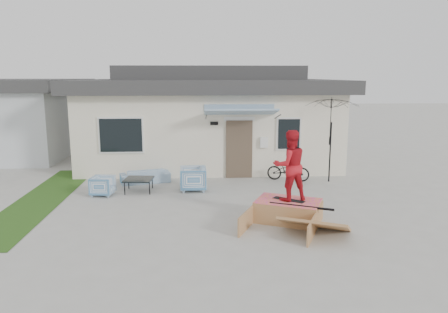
{
  "coord_description": "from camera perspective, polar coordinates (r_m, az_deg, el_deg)",
  "views": [
    {
      "loc": [
        -0.41,
        -10.72,
        3.69
      ],
      "look_at": [
        0.3,
        1.8,
        1.3
      ],
      "focal_mm": 34.3,
      "sensor_mm": 36.0,
      "label": 1
    }
  ],
  "objects": [
    {
      "name": "armchair_right",
      "position": [
        13.9,
        -4.17,
        -2.81
      ],
      "size": [
        0.8,
        0.85,
        0.85
      ],
      "primitive_type": "imported",
      "rotation": [
        0.0,
        0.0,
        -1.54
      ],
      "color": "teal",
      "rests_on": "ground"
    },
    {
      "name": "skate_ramp",
      "position": [
        11.18,
        8.53,
        -7.17
      ],
      "size": [
        2.32,
        2.58,
        0.53
      ],
      "primitive_type": null,
      "rotation": [
        0.0,
        0.0,
        -0.43
      ],
      "color": "#A37245",
      "rests_on": "ground"
    },
    {
      "name": "loveseat",
      "position": [
        15.16,
        -10.47,
        -2.2
      ],
      "size": [
        1.76,
        0.95,
        0.66
      ],
      "primitive_type": "imported",
      "rotation": [
        0.0,
        0.0,
        3.42
      ],
      "color": "teal",
      "rests_on": "ground"
    },
    {
      "name": "bicycle",
      "position": [
        15.3,
        8.56,
        -1.45
      ],
      "size": [
        1.59,
        0.98,
        0.96
      ],
      "primitive_type": "imported",
      "rotation": [
        0.0,
        0.0,
        1.24
      ],
      "color": "black",
      "rests_on": "ground"
    },
    {
      "name": "grass_strip",
      "position": [
        14.08,
        -23.11,
        -5.28
      ],
      "size": [
        1.4,
        8.0,
        0.01
      ],
      "primitive_type": "cube",
      "color": "#224816",
      "rests_on": "ground"
    },
    {
      "name": "skater",
      "position": [
        10.92,
        8.77,
        -1.0
      ],
      "size": [
        1.0,
        0.84,
        1.8
      ],
      "primitive_type": "imported",
      "rotation": [
        0.0,
        0.0,
        3.34
      ],
      "color": "red",
      "rests_on": "skateboard"
    },
    {
      "name": "skateboard",
      "position": [
        11.14,
        8.63,
        -5.66
      ],
      "size": [
        0.79,
        0.69,
        0.05
      ],
      "primitive_type": "cube",
      "rotation": [
        0.0,
        0.0,
        -0.67
      ],
      "color": "black",
      "rests_on": "skate_ramp"
    },
    {
      "name": "patio_umbrella",
      "position": [
        15.24,
        14.07,
        3.15
      ],
      "size": [
        2.29,
        2.21,
        2.2
      ],
      "color": "black",
      "rests_on": "ground"
    },
    {
      "name": "coffee_table",
      "position": [
        14.04,
        -11.29,
        -3.76
      ],
      "size": [
        0.94,
        0.94,
        0.43
      ],
      "primitive_type": "cube",
      "rotation": [
        0.0,
        0.0,
        -0.09
      ],
      "color": "black",
      "rests_on": "ground"
    },
    {
      "name": "house",
      "position": [
        18.79,
        -2.0,
        5.44
      ],
      "size": [
        10.8,
        8.49,
        4.1
      ],
      "color": "beige",
      "rests_on": "ground"
    },
    {
      "name": "ground",
      "position": [
        11.34,
        -1.01,
        -8.19
      ],
      "size": [
        90.0,
        90.0,
        0.0
      ],
      "primitive_type": "plane",
      "color": "#A2A199",
      "rests_on": "ground"
    },
    {
      "name": "armchair_left",
      "position": [
        13.84,
        -15.86,
        -3.64
      ],
      "size": [
        0.69,
        0.72,
        0.67
      ],
      "primitive_type": "imported",
      "rotation": [
        0.0,
        0.0,
        1.45
      ],
      "color": "teal",
      "rests_on": "ground"
    }
  ]
}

